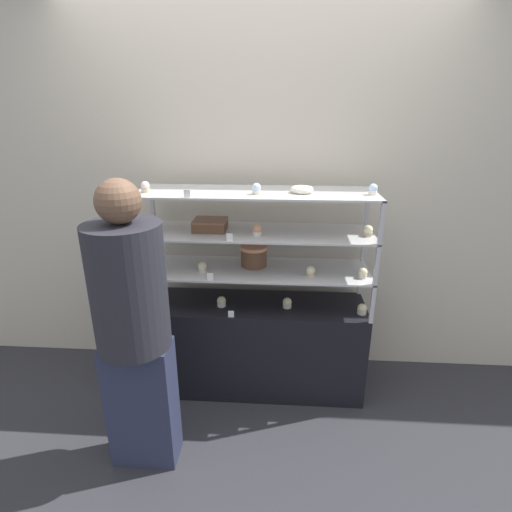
{
  "coord_description": "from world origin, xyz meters",
  "views": [
    {
      "loc": [
        0.16,
        -2.35,
        1.85
      ],
      "look_at": [
        0.0,
        0.0,
        0.97
      ],
      "focal_mm": 28.0,
      "sensor_mm": 36.0,
      "label": 1
    }
  ],
  "objects": [
    {
      "name": "donut_glazed",
      "position": [
        0.27,
        -0.02,
        1.4
      ],
      "size": [
        0.13,
        0.13,
        0.04
      ],
      "color": "#EFE5CC",
      "rests_on": "display_riser_upper"
    },
    {
      "name": "cupcake_1",
      "position": [
        -0.22,
        -0.05,
        0.67
      ],
      "size": [
        0.06,
        0.06,
        0.07
      ],
      "color": "white",
      "rests_on": "display_base"
    },
    {
      "name": "layer_cake_centerpiece",
      "position": [
        -0.02,
        0.06,
        0.95
      ],
      "size": [
        0.17,
        0.17,
        0.13
      ],
      "color": "brown",
      "rests_on": "display_riser_lower"
    },
    {
      "name": "cupcake_11",
      "position": [
        -0.65,
        -0.06,
        1.41
      ],
      "size": [
        0.05,
        0.05,
        0.06
      ],
      "color": "#CCB28C",
      "rests_on": "display_riser_upper"
    },
    {
      "name": "cupcake_8",
      "position": [
        -0.66,
        -0.08,
        1.16
      ],
      "size": [
        0.06,
        0.06,
        0.07
      ],
      "color": "white",
      "rests_on": "display_riser_middle"
    },
    {
      "name": "price_tag_3",
      "position": [
        -0.37,
        -0.19,
        1.4
      ],
      "size": [
        0.04,
        0.0,
        0.04
      ],
      "color": "white",
      "rests_on": "display_riser_upper"
    },
    {
      "name": "sheet_cake_frosted",
      "position": [
        -0.29,
        0.01,
        1.17
      ],
      "size": [
        0.2,
        0.18,
        0.07
      ],
      "color": "brown",
      "rests_on": "display_riser_middle"
    },
    {
      "name": "price_tag_0",
      "position": [
        -0.14,
        -0.19,
        0.66
      ],
      "size": [
        0.04,
        0.0,
        0.04
      ],
      "color": "white",
      "rests_on": "display_base"
    },
    {
      "name": "display_base",
      "position": [
        0.0,
        0.0,
        0.32
      ],
      "size": [
        1.43,
        0.43,
        0.63
      ],
      "color": "black",
      "rests_on": "ground_plane"
    },
    {
      "name": "cupcake_9",
      "position": [
        0.01,
        -0.07,
        1.16
      ],
      "size": [
        0.06,
        0.06,
        0.07
      ],
      "color": "white",
      "rests_on": "display_riser_middle"
    },
    {
      "name": "cupcake_3",
      "position": [
        0.67,
        -0.09,
        0.67
      ],
      "size": [
        0.06,
        0.06,
        0.07
      ],
      "color": "beige",
      "rests_on": "display_base"
    },
    {
      "name": "ground_plane",
      "position": [
        0.0,
        0.0,
        0.0
      ],
      "size": [
        20.0,
        20.0,
        0.0
      ],
      "primitive_type": "plane",
      "color": "#2D2D33"
    },
    {
      "name": "cupcake_4",
      "position": [
        -0.66,
        -0.07,
        0.91
      ],
      "size": [
        0.05,
        0.05,
        0.06
      ],
      "color": "beige",
      "rests_on": "display_riser_lower"
    },
    {
      "name": "price_tag_1",
      "position": [
        -0.26,
        -0.19,
        0.91
      ],
      "size": [
        0.04,
        0.0,
        0.04
      ],
      "color": "white",
      "rests_on": "display_riser_lower"
    },
    {
      "name": "display_riser_lower",
      "position": [
        0.0,
        0.0,
        0.87
      ],
      "size": [
        1.43,
        0.43,
        0.25
      ],
      "color": "#B7B7BC",
      "rests_on": "display_base"
    },
    {
      "name": "price_tag_2",
      "position": [
        -0.14,
        -0.19,
        1.15
      ],
      "size": [
        0.04,
        0.0,
        0.04
      ],
      "color": "white",
      "rests_on": "display_riser_middle"
    },
    {
      "name": "cupcake_7",
      "position": [
        0.65,
        -0.1,
        0.91
      ],
      "size": [
        0.05,
        0.05,
        0.06
      ],
      "color": "beige",
      "rests_on": "display_riser_lower"
    },
    {
      "name": "cupcake_6",
      "position": [
        0.34,
        -0.09,
        0.91
      ],
      "size": [
        0.05,
        0.05,
        0.06
      ],
      "color": "#CCB28C",
      "rests_on": "display_riser_lower"
    },
    {
      "name": "display_riser_middle",
      "position": [
        0.0,
        0.0,
        1.12
      ],
      "size": [
        1.43,
        0.43,
        0.25
      ],
      "color": "#B7B7BC",
      "rests_on": "display_riser_lower"
    },
    {
      "name": "back_wall",
      "position": [
        0.0,
        0.36,
        1.3
      ],
      "size": [
        8.0,
        0.05,
        2.6
      ],
      "color": "beige",
      "rests_on": "ground_plane"
    },
    {
      "name": "cupcake_13",
      "position": [
        0.67,
        -0.05,
        1.41
      ],
      "size": [
        0.05,
        0.05,
        0.06
      ],
      "color": "white",
      "rests_on": "display_riser_upper"
    },
    {
      "name": "customer_figure",
      "position": [
        -0.57,
        -0.66,
        0.84
      ],
      "size": [
        0.36,
        0.36,
        1.56
      ],
      "color": "#282D47",
      "rests_on": "ground_plane"
    },
    {
      "name": "cupcake_12",
      "position": [
        0.01,
        -0.08,
        1.41
      ],
      "size": [
        0.05,
        0.05,
        0.06
      ],
      "color": "beige",
      "rests_on": "display_riser_upper"
    },
    {
      "name": "display_riser_upper",
      "position": [
        0.0,
        0.0,
        1.37
      ],
      "size": [
        1.43,
        0.43,
        0.25
      ],
      "color": "#B7B7BC",
      "rests_on": "display_riser_middle"
    },
    {
      "name": "cupcake_2",
      "position": [
        0.2,
        -0.04,
        0.67
      ],
      "size": [
        0.06,
        0.06,
        0.07
      ],
      "color": "beige",
      "rests_on": "display_base"
    },
    {
      "name": "cupcake_0",
      "position": [
        -0.65,
        -0.07,
        0.67
      ],
      "size": [
        0.06,
        0.06,
        0.07
      ],
      "color": "beige",
      "rests_on": "display_base"
    },
    {
      "name": "cupcake_5",
      "position": [
        -0.33,
        -0.07,
        0.91
      ],
      "size": [
        0.05,
        0.05,
        0.06
      ],
      "color": "beige",
      "rests_on": "display_riser_lower"
    },
    {
      "name": "cupcake_10",
      "position": [
        0.67,
        -0.05,
        1.16
      ],
      "size": [
        0.06,
        0.06,
        0.07
      ],
      "color": "#CCB28C",
      "rests_on": "display_riser_middle"
    }
  ]
}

